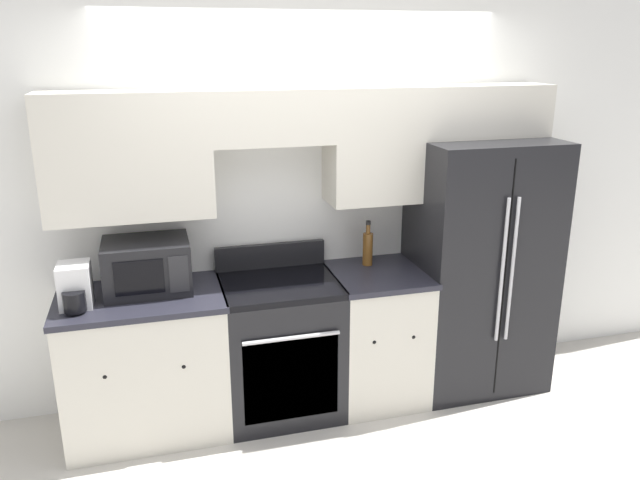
# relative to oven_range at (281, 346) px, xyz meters

# --- Properties ---
(ground_plane) EXTENTS (12.00, 12.00, 0.00)m
(ground_plane) POSITION_rel_oven_range_xyz_m (0.26, -0.31, -0.45)
(ground_plane) COLOR beige
(wall_back) EXTENTS (8.00, 0.39, 2.60)m
(wall_back) POSITION_rel_oven_range_xyz_m (0.28, 0.28, 0.99)
(wall_back) COLOR white
(wall_back) RESTS_ON ground_plane
(lower_cabinets_left) EXTENTS (0.97, 0.64, 0.89)m
(lower_cabinets_left) POSITION_rel_oven_range_xyz_m (-0.83, -0.00, -0.00)
(lower_cabinets_left) COLOR beige
(lower_cabinets_left) RESTS_ON ground_plane
(lower_cabinets_right) EXTENTS (0.60, 0.64, 0.89)m
(lower_cabinets_right) POSITION_rel_oven_range_xyz_m (0.65, -0.00, -0.00)
(lower_cabinets_right) COLOR beige
(lower_cabinets_right) RESTS_ON ground_plane
(oven_range) EXTENTS (0.73, 0.65, 1.05)m
(oven_range) POSITION_rel_oven_range_xyz_m (0.00, 0.00, 0.00)
(oven_range) COLOR black
(oven_range) RESTS_ON ground_plane
(refrigerator) EXTENTS (0.89, 0.72, 1.72)m
(refrigerator) POSITION_rel_oven_range_xyz_m (1.39, 0.03, 0.41)
(refrigerator) COLOR black
(refrigerator) RESTS_ON ground_plane
(microwave) EXTENTS (0.50, 0.40, 0.31)m
(microwave) POSITION_rel_oven_range_xyz_m (-0.78, 0.08, 0.59)
(microwave) COLOR black
(microwave) RESTS_ON lower_cabinets_left
(bottle) EXTENTS (0.07, 0.07, 0.30)m
(bottle) POSITION_rel_oven_range_xyz_m (0.63, 0.15, 0.56)
(bottle) COLOR brown
(bottle) RESTS_ON lower_cabinets_right
(coffee_maker) EXTENTS (0.17, 0.26, 0.25)m
(coffee_maker) POSITION_rel_oven_range_xyz_m (-1.17, -0.08, 0.56)
(coffee_maker) COLOR white
(coffee_maker) RESTS_ON lower_cabinets_left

